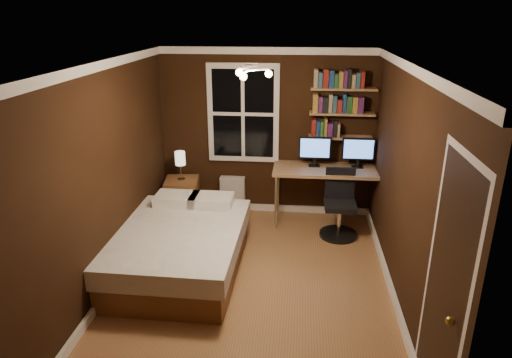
# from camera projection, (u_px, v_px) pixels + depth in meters

# --- Properties ---
(floor) EXTENTS (4.20, 4.20, 0.00)m
(floor) POSITION_uv_depth(u_px,v_px,m) (252.00, 283.00, 5.30)
(floor) COLOR olive
(floor) RESTS_ON ground
(wall_back) EXTENTS (3.20, 0.04, 2.50)m
(wall_back) POSITION_uv_depth(u_px,v_px,m) (267.00, 133.00, 6.83)
(wall_back) COLOR black
(wall_back) RESTS_ON ground
(wall_left) EXTENTS (0.04, 4.20, 2.50)m
(wall_left) POSITION_uv_depth(u_px,v_px,m) (108.00, 177.00, 5.02)
(wall_left) COLOR black
(wall_left) RESTS_ON ground
(wall_right) EXTENTS (0.04, 4.20, 2.50)m
(wall_right) POSITION_uv_depth(u_px,v_px,m) (405.00, 188.00, 4.72)
(wall_right) COLOR black
(wall_right) RESTS_ON ground
(ceiling) EXTENTS (3.20, 4.20, 0.02)m
(ceiling) POSITION_uv_depth(u_px,v_px,m) (251.00, 63.00, 4.44)
(ceiling) COLOR white
(ceiling) RESTS_ON wall_back
(window) EXTENTS (1.06, 0.06, 1.46)m
(window) POSITION_uv_depth(u_px,v_px,m) (243.00, 114.00, 6.72)
(window) COLOR white
(window) RESTS_ON wall_back
(door) EXTENTS (0.03, 0.82, 2.05)m
(door) POSITION_uv_depth(u_px,v_px,m) (444.00, 293.00, 3.35)
(door) COLOR black
(door) RESTS_ON ground
(door_knob) EXTENTS (0.06, 0.06, 0.06)m
(door_knob) POSITION_uv_depth(u_px,v_px,m) (450.00, 321.00, 3.08)
(door_knob) COLOR gold
(door_knob) RESTS_ON door
(ceiling_fixture) EXTENTS (0.44, 0.44, 0.18)m
(ceiling_fixture) POSITION_uv_depth(u_px,v_px,m) (250.00, 74.00, 4.38)
(ceiling_fixture) COLOR beige
(ceiling_fixture) RESTS_ON ceiling
(bookshelf_lower) EXTENTS (0.92, 0.22, 0.03)m
(bookshelf_lower) POSITION_uv_depth(u_px,v_px,m) (340.00, 137.00, 6.62)
(bookshelf_lower) COLOR #A4794F
(bookshelf_lower) RESTS_ON wall_back
(books_row_lower) EXTENTS (0.42, 0.16, 0.23)m
(books_row_lower) POSITION_uv_depth(u_px,v_px,m) (341.00, 129.00, 6.57)
(books_row_lower) COLOR maroon
(books_row_lower) RESTS_ON bookshelf_lower
(bookshelf_middle) EXTENTS (0.92, 0.22, 0.03)m
(bookshelf_middle) POSITION_uv_depth(u_px,v_px,m) (342.00, 113.00, 6.50)
(bookshelf_middle) COLOR #A4794F
(bookshelf_middle) RESTS_ON wall_back
(books_row_middle) EXTENTS (0.60, 0.16, 0.23)m
(books_row_middle) POSITION_uv_depth(u_px,v_px,m) (343.00, 104.00, 6.45)
(books_row_middle) COLOR navy
(books_row_middle) RESTS_ON bookshelf_middle
(bookshelf_upper) EXTENTS (0.92, 0.22, 0.03)m
(bookshelf_upper) POSITION_uv_depth(u_px,v_px,m) (344.00, 89.00, 6.37)
(bookshelf_upper) COLOR #A4794F
(bookshelf_upper) RESTS_ON wall_back
(books_row_upper) EXTENTS (0.66, 0.16, 0.23)m
(books_row_upper) POSITION_uv_depth(u_px,v_px,m) (344.00, 79.00, 6.33)
(books_row_upper) COLOR #26582A
(books_row_upper) RESTS_ON bookshelf_upper
(bed) EXTENTS (1.47, 2.03, 0.68)m
(bed) POSITION_uv_depth(u_px,v_px,m) (181.00, 248.00, 5.49)
(bed) COLOR brown
(bed) RESTS_ON ground
(nightstand) EXTENTS (0.55, 0.55, 0.61)m
(nightstand) POSITION_uv_depth(u_px,v_px,m) (183.00, 198.00, 6.91)
(nightstand) COLOR brown
(nightstand) RESTS_ON ground
(bedside_lamp) EXTENTS (0.15, 0.15, 0.43)m
(bedside_lamp) POSITION_uv_depth(u_px,v_px,m) (181.00, 166.00, 6.73)
(bedside_lamp) COLOR beige
(bedside_lamp) RESTS_ON nightstand
(radiator) EXTENTS (0.38, 0.13, 0.57)m
(radiator) POSITION_uv_depth(u_px,v_px,m) (233.00, 194.00, 7.11)
(radiator) COLOR silver
(radiator) RESTS_ON ground
(desk) EXTENTS (1.78, 0.67, 0.85)m
(desk) POSITION_uv_depth(u_px,v_px,m) (335.00, 173.00, 6.56)
(desk) COLOR #A4794F
(desk) RESTS_ON ground
(monitor_left) EXTENTS (0.47, 0.12, 0.44)m
(monitor_left) POSITION_uv_depth(u_px,v_px,m) (315.00, 152.00, 6.58)
(monitor_left) COLOR black
(monitor_left) RESTS_ON desk
(monitor_right) EXTENTS (0.47, 0.12, 0.44)m
(monitor_right) POSITION_uv_depth(u_px,v_px,m) (358.00, 153.00, 6.52)
(monitor_right) COLOR black
(monitor_right) RESTS_ON desk
(desk_lamp) EXTENTS (0.14, 0.32, 0.44)m
(desk_lamp) POSITION_uv_depth(u_px,v_px,m) (399.00, 159.00, 6.27)
(desk_lamp) COLOR silver
(desk_lamp) RESTS_ON desk
(office_chair) EXTENTS (0.52, 0.52, 0.95)m
(office_chair) POSITION_uv_depth(u_px,v_px,m) (339.00, 211.00, 6.33)
(office_chair) COLOR black
(office_chair) RESTS_ON ground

